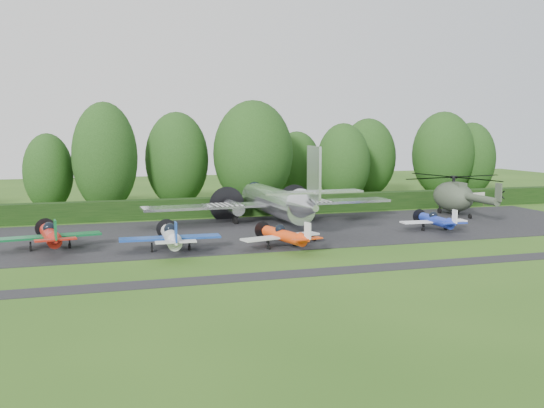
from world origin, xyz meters
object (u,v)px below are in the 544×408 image
object	(u,v)px
sign_board	(476,197)
light_plane_blue	(436,220)
transport_plane	(276,202)
light_plane_white	(171,236)
helicopter	(454,194)
light_plane_red	(50,235)
light_plane_orange	(284,235)

from	to	relation	value
sign_board	light_plane_blue	bearing A→B (deg)	-122.52
transport_plane	light_plane_white	size ratio (longest dim) A/B	3.19
light_plane_blue	helicopter	bearing A→B (deg)	47.10
transport_plane	light_plane_red	size ratio (longest dim) A/B	3.17
transport_plane	light_plane_orange	distance (m)	12.08
transport_plane	light_plane_white	xyz separation A→B (m)	(-11.52, -10.48, -1.05)
transport_plane	light_plane_blue	world-z (taller)	transport_plane
light_plane_blue	light_plane_white	bearing A→B (deg)	-176.13
light_plane_orange	light_plane_blue	world-z (taller)	light_plane_orange
light_plane_white	light_plane_orange	distance (m)	8.58
light_plane_blue	sign_board	world-z (taller)	light_plane_blue
light_plane_red	helicopter	size ratio (longest dim) A/B	0.52
light_plane_red	helicopter	world-z (taller)	helicopter
light_plane_orange	transport_plane	bearing A→B (deg)	89.83
light_plane_red	sign_board	size ratio (longest dim) A/B	2.66
light_plane_red	light_plane_white	bearing A→B (deg)	-11.80
light_plane_blue	sign_board	distance (m)	20.04
light_plane_blue	helicopter	distance (m)	11.96
light_plane_red	light_plane_white	xyz separation A→B (m)	(8.65, -3.26, -0.00)
light_plane_red	light_plane_white	world-z (taller)	light_plane_red
light_plane_white	helicopter	bearing A→B (deg)	17.99
transport_plane	helicopter	world-z (taller)	transport_plane
light_plane_red	light_plane_blue	world-z (taller)	light_plane_red
light_plane_blue	light_plane_red	bearing A→B (deg)	176.58
transport_plane	light_plane_blue	size ratio (longest dim) A/B	3.85
light_plane_orange	light_plane_blue	xyz separation A→B (m)	(15.66, 3.74, -0.05)
helicopter	transport_plane	bearing A→B (deg)	179.30
light_plane_white	light_plane_orange	size ratio (longest dim) A/B	1.15
light_plane_red	helicopter	bearing A→B (deg)	20.48
transport_plane	light_plane_white	distance (m)	15.60
light_plane_blue	sign_board	xyz separation A→B (m)	(14.20, 14.13, 0.14)
light_plane_white	sign_board	bearing A→B (deg)	21.55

